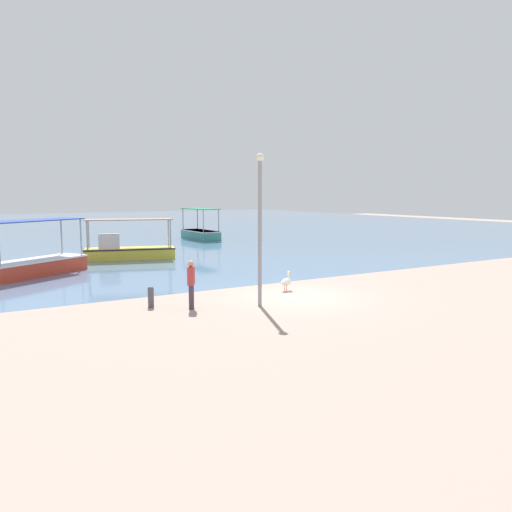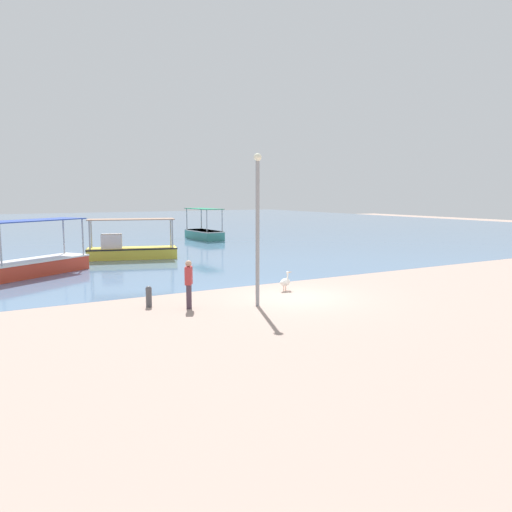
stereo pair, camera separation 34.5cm
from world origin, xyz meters
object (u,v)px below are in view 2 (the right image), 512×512
(pelican, at_px, (285,282))
(mooring_bollard, at_px, (149,296))
(fishing_boat_far_left, at_px, (129,249))
(fishing_boat_near_left, at_px, (36,263))
(lamp_post, at_px, (258,221))
(fishing_boat_center, at_px, (204,233))
(fisherman_standing, at_px, (189,283))

(pelican, relative_size, mooring_bollard, 1.07)
(fishing_boat_far_left, bearing_deg, fishing_boat_near_left, -146.25)
(fishing_boat_near_left, height_order, fishing_boat_far_left, fishing_boat_near_left)
(lamp_post, height_order, mooring_bollard, lamp_post)
(fishing_boat_center, distance_m, fishing_boat_far_left, 13.61)
(fishing_boat_center, height_order, fisherman_standing, fishing_boat_center)
(pelican, bearing_deg, fishing_boat_center, 74.01)
(pelican, distance_m, fisherman_standing, 4.80)
(fishing_boat_near_left, relative_size, lamp_post, 1.00)
(fishing_boat_near_left, height_order, fishing_boat_center, fishing_boat_near_left)
(pelican, relative_size, lamp_post, 0.15)
(fishing_boat_far_left, distance_m, mooring_bollard, 13.75)
(fishing_boat_center, distance_m, mooring_bollard, 26.39)
(fishing_boat_center, relative_size, lamp_post, 0.87)
(fishing_boat_far_left, xyz_separation_m, lamp_post, (0.33, -15.19, 2.44))
(fishing_boat_center, height_order, mooring_bollard, fishing_boat_center)
(fishing_boat_far_left, bearing_deg, fisherman_standing, -97.67)
(fishing_boat_center, xyz_separation_m, fisherman_standing, (-11.30, -24.20, 0.35))
(pelican, distance_m, mooring_bollard, 5.80)
(fishing_boat_far_left, relative_size, lamp_post, 1.05)
(fishing_boat_far_left, xyz_separation_m, mooring_bollard, (-3.07, -13.40, -0.19))
(pelican, bearing_deg, mooring_bollard, -179.14)
(fishing_boat_center, xyz_separation_m, fishing_boat_far_left, (-9.37, -9.87, 0.04))
(fishing_boat_center, distance_m, pelican, 24.12)
(lamp_post, bearing_deg, fishing_boat_near_left, 117.75)
(pelican, xyz_separation_m, lamp_post, (-2.40, -1.87, 2.65))
(fishing_boat_near_left, height_order, lamp_post, lamp_post)
(pelican, bearing_deg, lamp_post, -142.00)
(fishing_boat_far_left, xyz_separation_m, fisherman_standing, (-1.93, -14.33, 0.31))
(fishing_boat_near_left, height_order, pelican, fishing_boat_near_left)
(mooring_bollard, bearing_deg, fisherman_standing, -39.40)
(fishing_boat_far_left, bearing_deg, pelican, -78.42)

